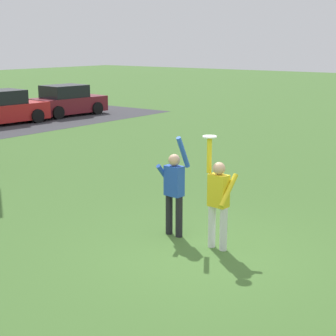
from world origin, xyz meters
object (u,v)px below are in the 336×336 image
object	(u,v)px
parked_car_red	(2,109)
parked_car_maroon	(67,101)
person_defender	(174,188)
frisbee_disc	(210,137)
person_catcher	(218,198)

from	to	relation	value
parked_car_red	parked_car_maroon	size ratio (longest dim) A/B	1.00
person_defender	frisbee_disc	bearing A→B (deg)	0.00
person_catcher	frisbee_disc	world-z (taller)	frisbee_disc
frisbee_disc	parked_car_red	bearing A→B (deg)	66.12
frisbee_disc	parked_car_red	world-z (taller)	frisbee_disc
person_defender	parked_car_maroon	bearing A→B (deg)	148.37
parked_car_maroon	frisbee_disc	bearing A→B (deg)	-119.52
parked_car_red	parked_car_maroon	xyz separation A→B (m)	(3.97, -0.06, 0.00)
person_defender	parked_car_maroon	size ratio (longest dim) A/B	0.48
frisbee_disc	parked_car_maroon	distance (m)	19.77
parked_car_red	person_catcher	bearing A→B (deg)	-108.61
person_defender	parked_car_maroon	distance (m)	18.99
person_catcher	parked_car_maroon	size ratio (longest dim) A/B	0.49
person_defender	person_catcher	bearing A→B (deg)	0.00
frisbee_disc	parked_car_maroon	size ratio (longest dim) A/B	0.06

